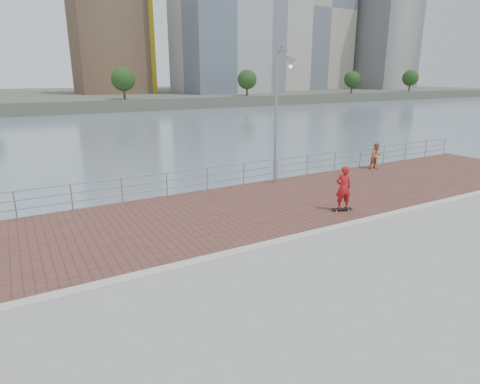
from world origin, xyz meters
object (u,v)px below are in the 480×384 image
guardrail (187,179)px  skateboarder (343,188)px  bystander (376,156)px  street_lamp (282,93)px

guardrail → skateboarder: 7.21m
bystander → street_lamp: bearing=-173.3°
guardrail → bystander: 11.67m
guardrail → skateboarder: (4.45, -5.67, 0.31)m
bystander → guardrail: bearing=-178.3°
skateboarder → guardrail: bearing=-32.8°
guardrail → bystander: bystander is taller
street_lamp → bystander: size_ratio=4.14×
guardrail → bystander: (11.63, -0.90, 0.11)m
guardrail → bystander: bearing=-4.4°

